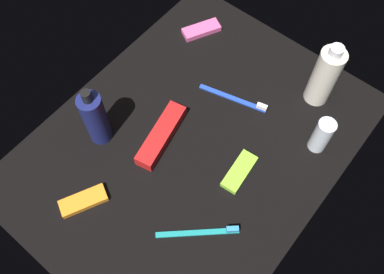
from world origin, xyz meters
TOP-DOWN VIEW (x-y plane):
  - ground_plane at (0.00, 0.00)cm, footprint 84.00×64.00cm
  - lotion_bottle at (12.11, -18.32)cm, footprint 5.43×5.43cm
  - bodywash_bottle at (-30.18, 15.91)cm, footprint 6.09×6.09cm
  - deodorant_stick at (-18.18, 23.41)cm, footprint 4.12×4.12cm
  - toothbrush_teal at (15.44, 15.55)cm, footprint 13.06×14.07cm
  - toothbrush_blue at (-16.52, 1.35)cm, footprint 5.69×17.72cm
  - toothpaste_box_red at (3.68, -6.42)cm, footprint 18.13×8.01cm
  - snack_bar_pink at (-28.61, -19.98)cm, footprint 11.08×8.32cm
  - snack_bar_orange at (26.75, -9.32)cm, footprint 11.09×8.21cm
  - snack_bar_lime at (-0.84, 13.36)cm, footprint 10.74×4.98cm

SIDE VIEW (x-z plane):
  - ground_plane at x=0.00cm, z-range -1.20..0.00cm
  - toothbrush_teal at x=15.44cm, z-range -0.44..1.66cm
  - toothbrush_blue at x=-16.52cm, z-range -0.44..1.66cm
  - snack_bar_pink at x=-28.61cm, z-range 0.00..1.50cm
  - snack_bar_orange at x=26.75cm, z-range 0.00..1.50cm
  - snack_bar_lime at x=-0.84cm, z-range 0.00..1.50cm
  - toothpaste_box_red at x=3.68cm, z-range 0.00..3.20cm
  - deodorant_stick at x=-18.18cm, z-range 0.00..10.24cm
  - lotion_bottle at x=12.11cm, z-range -1.14..17.11cm
  - bodywash_bottle at x=-30.18cm, z-range -0.77..18.07cm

